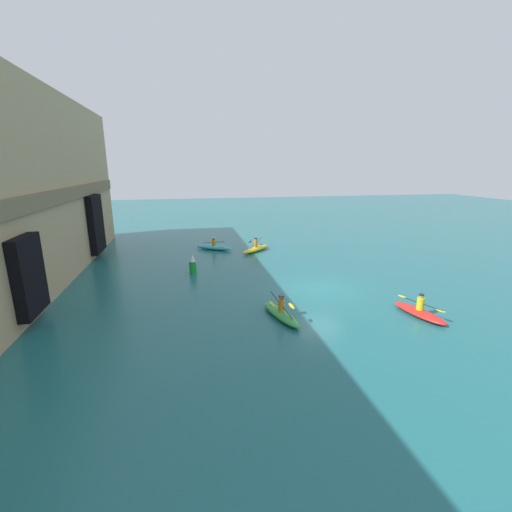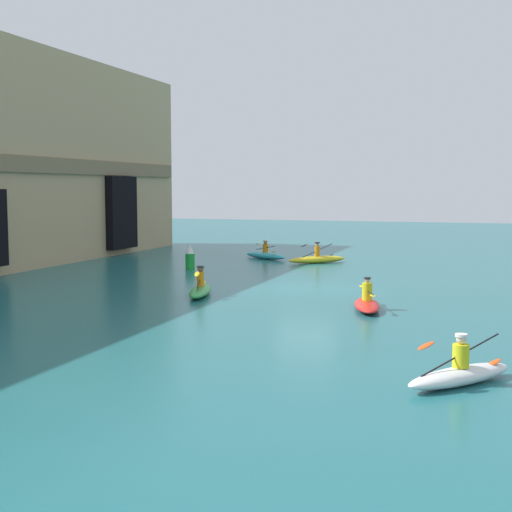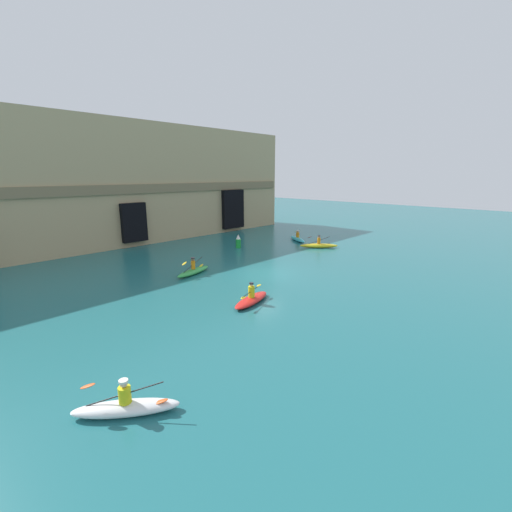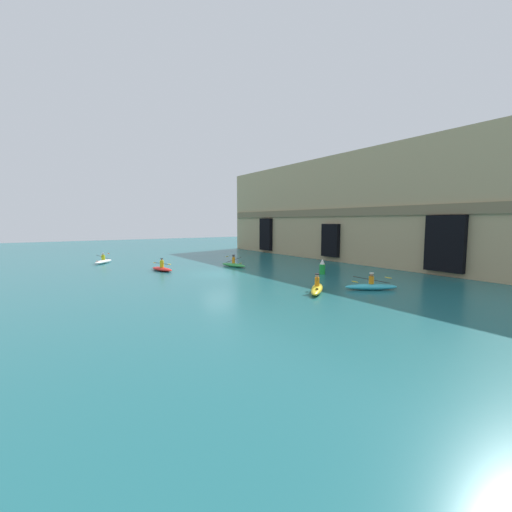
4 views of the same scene
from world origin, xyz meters
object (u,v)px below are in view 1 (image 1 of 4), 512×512
at_px(kayak_green, 281,313).
at_px(kayak_red, 419,312).
at_px(kayak_cyan, 214,247).
at_px(kayak_yellow, 256,249).
at_px(marker_buoy, 193,265).

xyz_separation_m(kayak_green, kayak_red, (-1.11, -6.59, -0.01)).
bearing_deg(kayak_cyan, kayak_yellow, 10.43).
distance_m(kayak_cyan, kayak_green, 14.54).
height_order(kayak_cyan, marker_buoy, marker_buoy).
bearing_deg(kayak_cyan, kayak_green, -50.43).
bearing_deg(kayak_cyan, marker_buoy, -75.03).
bearing_deg(marker_buoy, kayak_cyan, -16.79).
height_order(kayak_green, marker_buoy, marker_buoy).
bearing_deg(kayak_yellow, kayak_green, -138.72).
relative_size(kayak_green, kayak_yellow, 1.06).
bearing_deg(marker_buoy, kayak_red, -130.77).
bearing_deg(kayak_green, kayak_cyan, -6.37).
bearing_deg(kayak_red, marker_buoy, 36.08).
distance_m(kayak_cyan, marker_buoy, 6.74).
bearing_deg(kayak_yellow, marker_buoy, -178.78).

